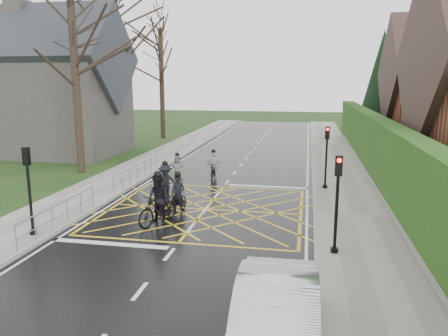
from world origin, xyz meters
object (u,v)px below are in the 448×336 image
(cyclist_lead, at_px, (177,173))
(car, at_px, (276,322))
(cyclist_mid, at_px, (165,187))
(cyclist_front, at_px, (213,169))
(cyclist_rear, at_px, (178,200))
(cyclist_back, at_px, (158,204))

(cyclist_lead, bearing_deg, car, -90.22)
(cyclist_mid, distance_m, cyclist_front, 4.88)
(cyclist_rear, distance_m, car, 9.93)
(cyclist_back, xyz_separation_m, cyclist_mid, (-0.75, 3.10, -0.10))
(cyclist_rear, bearing_deg, cyclist_lead, 112.97)
(cyclist_back, height_order, car, cyclist_back)
(cyclist_rear, xyz_separation_m, car, (4.64, -8.77, 0.21))
(cyclist_front, bearing_deg, cyclist_back, -97.95)
(cyclist_back, height_order, cyclist_mid, cyclist_back)
(cyclist_rear, bearing_deg, cyclist_back, -98.23)
(cyclist_rear, relative_size, car, 0.39)
(cyclist_rear, height_order, cyclist_mid, cyclist_mid)
(cyclist_lead, distance_m, car, 15.30)
(cyclist_rear, bearing_deg, car, -56.15)
(cyclist_lead, xyz_separation_m, car, (6.23, -13.97, 0.21))
(cyclist_back, relative_size, cyclist_front, 1.24)
(cyclist_rear, distance_m, cyclist_front, 6.44)
(cyclist_back, distance_m, cyclist_front, 7.85)
(cyclist_back, distance_m, cyclist_lead, 6.71)
(cyclist_lead, bearing_deg, cyclist_rear, -97.25)
(cyclist_front, relative_size, cyclist_lead, 0.96)
(cyclist_front, bearing_deg, cyclist_mid, -108.83)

